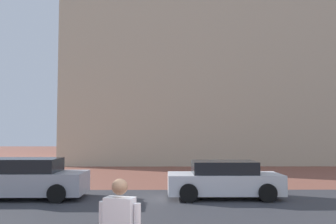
# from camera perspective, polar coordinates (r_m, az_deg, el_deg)

# --- Properties ---
(ground_plane) EXTENTS (120.00, 120.00, 0.00)m
(ground_plane) POSITION_cam_1_polar(r_m,az_deg,el_deg) (14.14, 1.34, -13.00)
(ground_plane) COLOR brown
(street_asphalt_strip) EXTENTS (120.00, 7.24, 0.00)m
(street_asphalt_strip) POSITION_cam_1_polar(r_m,az_deg,el_deg) (12.32, 1.63, -14.40)
(street_asphalt_strip) COLOR #38383D
(street_asphalt_strip) RESTS_ON ground_plane
(landmark_building) EXTENTS (23.79, 12.02, 32.91)m
(landmark_building) POSITION_cam_1_polar(r_m,az_deg,el_deg) (34.26, 5.56, 11.74)
(landmark_building) COLOR beige
(landmark_building) RESTS_ON ground_plane
(car_white) EXTENTS (4.13, 1.94, 1.35)m
(car_white) POSITION_cam_1_polar(r_m,az_deg,el_deg) (13.96, 8.66, -10.35)
(car_white) COLOR silver
(car_white) RESTS_ON ground_plane
(car_silver) EXTENTS (4.48, 2.09, 1.46)m
(car_silver) POSITION_cam_1_polar(r_m,az_deg,el_deg) (14.71, -21.38, -9.62)
(car_silver) COLOR #B2B2BC
(car_silver) RESTS_ON ground_plane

